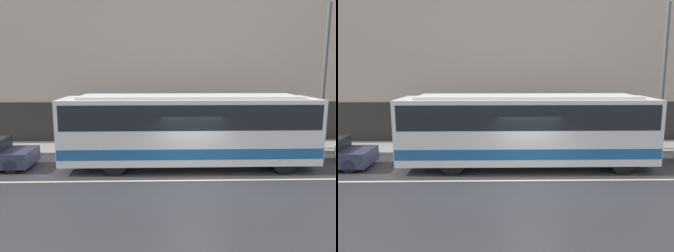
% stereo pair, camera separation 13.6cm
% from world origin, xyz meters
% --- Properties ---
extents(ground_plane, '(60.00, 60.00, 0.00)m').
position_xyz_m(ground_plane, '(0.00, 0.00, 0.00)').
color(ground_plane, '#333338').
extents(sidewalk, '(60.00, 2.81, 0.16)m').
position_xyz_m(sidewalk, '(0.00, 5.40, 0.08)').
color(sidewalk, gray).
rests_on(sidewalk, ground_plane).
extents(building_facade, '(60.00, 0.35, 9.92)m').
position_xyz_m(building_facade, '(0.00, 6.95, 4.78)').
color(building_facade, '#B7A899').
rests_on(building_facade, ground_plane).
extents(lane_stripe, '(54.00, 0.14, 0.01)m').
position_xyz_m(lane_stripe, '(0.00, 0.00, 0.00)').
color(lane_stripe, beige).
rests_on(lane_stripe, ground_plane).
extents(transit_bus, '(11.24, 2.62, 3.27)m').
position_xyz_m(transit_bus, '(-0.01, 1.93, 1.84)').
color(transit_bus, white).
rests_on(transit_bus, ground_plane).
extents(utility_pole_near, '(0.20, 0.20, 7.57)m').
position_xyz_m(utility_pole_near, '(7.31, 4.52, 3.95)').
color(utility_pole_near, '#4C4C4F').
rests_on(utility_pole_near, sidewalk).
extents(pedestrian_waiting, '(0.36, 0.36, 1.63)m').
position_xyz_m(pedestrian_waiting, '(1.83, 4.82, 0.92)').
color(pedestrian_waiting, maroon).
rests_on(pedestrian_waiting, sidewalk).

